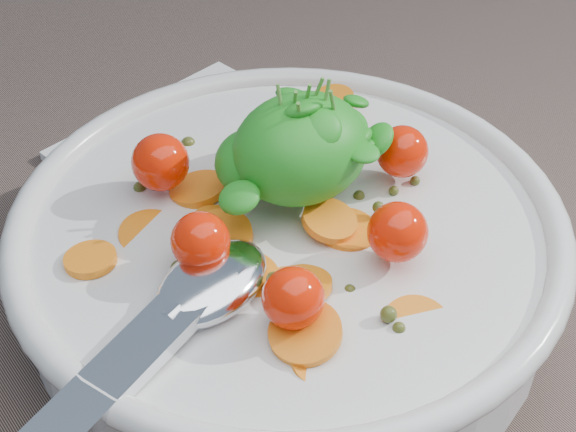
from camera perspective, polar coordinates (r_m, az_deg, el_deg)
ground at (r=0.50m, az=3.52°, el=-6.14°), size 6.00×6.00×0.00m
bowl at (r=0.49m, az=-0.03°, el=-2.10°), size 0.33×0.30×0.13m
napkin at (r=0.62m, az=-5.62°, el=4.41°), size 0.19×0.17×0.01m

